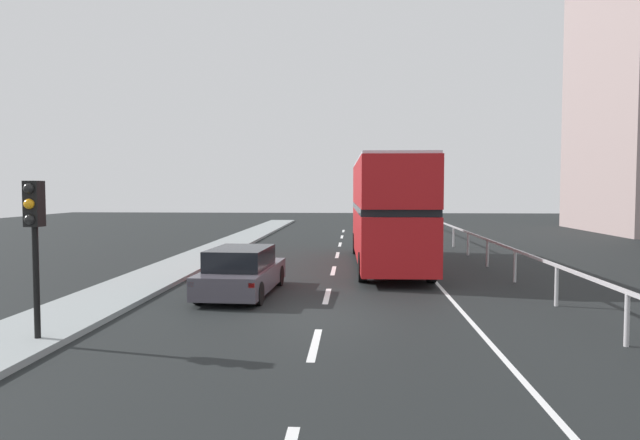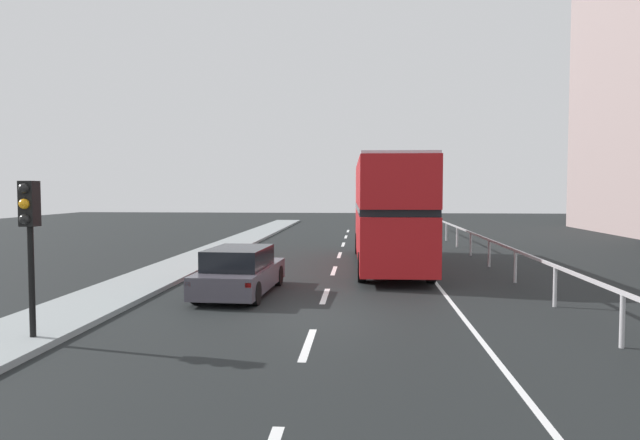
# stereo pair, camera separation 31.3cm
# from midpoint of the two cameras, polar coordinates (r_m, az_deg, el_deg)

# --- Properties ---
(ground_plane) EXTENTS (74.67, 120.00, 0.10)m
(ground_plane) POSITION_cam_midpoint_polar(r_m,az_deg,el_deg) (14.01, 0.50, -9.80)
(ground_plane) COLOR black
(near_sidewalk_kerb) EXTENTS (2.25, 80.00, 0.14)m
(near_sidewalk_kerb) POSITION_cam_midpoint_polar(r_m,az_deg,el_deg) (15.60, -22.58, -8.26)
(near_sidewalk_kerb) COLOR gray
(near_sidewalk_kerb) RESTS_ON ground
(lane_paint_markings) EXTENTS (3.64, 46.00, 0.01)m
(lane_paint_markings) POSITION_cam_midpoint_polar(r_m,az_deg,el_deg) (22.29, 7.56, -4.85)
(lane_paint_markings) COLOR silver
(lane_paint_markings) RESTS_ON ground
(bridge_side_railing) EXTENTS (0.10, 42.00, 1.12)m
(bridge_side_railing) POSITION_cam_midpoint_polar(r_m,az_deg,el_deg) (23.31, 17.25, -2.36)
(bridge_side_railing) COLOR #BCB9BC
(bridge_side_railing) RESTS_ON ground
(double_decker_bus_red) EXTENTS (2.77, 11.15, 4.27)m
(double_decker_bus_red) POSITION_cam_midpoint_polar(r_m,az_deg,el_deg) (22.59, 7.37, 1.09)
(double_decker_bus_red) COLOR #B51619
(double_decker_bus_red) RESTS_ON ground
(hatchback_car_near) EXTENTS (2.01, 4.60, 1.39)m
(hatchback_car_near) POSITION_cam_midpoint_polar(r_m,az_deg,el_deg) (16.66, -7.60, -5.24)
(hatchback_car_near) COLOR #49454F
(hatchback_car_near) RESTS_ON ground
(traffic_signal_pole) EXTENTS (0.30, 0.42, 3.12)m
(traffic_signal_pole) POSITION_cam_midpoint_polar(r_m,az_deg,el_deg) (12.37, -26.89, -0.04)
(traffic_signal_pole) COLOR black
(traffic_signal_pole) RESTS_ON near_sidewalk_kerb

